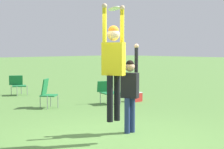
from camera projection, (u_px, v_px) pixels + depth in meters
name	position (u px, v px, depth m)	size (l,w,h in m)	color
ground_plane	(115.00, 139.00, 7.68)	(120.00, 120.00, 0.00)	#56843D
person_jumping	(113.00, 59.00, 7.21)	(0.58, 0.47, 2.26)	black
person_defending	(130.00, 87.00, 8.14)	(0.52, 0.41, 1.95)	navy
frisbee	(114.00, 9.00, 7.68)	(0.26, 0.26, 0.08)	white
camping_chair_0	(47.00, 91.00, 11.62)	(0.65, 0.72, 0.89)	gray
camping_chair_1	(18.00, 84.00, 14.73)	(0.72, 0.78, 0.77)	gray
camping_chair_2	(108.00, 91.00, 12.42)	(0.70, 0.74, 0.75)	gray
cooler_box	(135.00, 97.00, 12.99)	(0.38, 0.36, 0.32)	red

